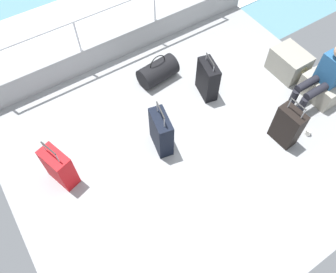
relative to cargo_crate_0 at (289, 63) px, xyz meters
The scene contains 13 objects.
ground_plane 2.15m from the cargo_crate_0, 81.93° to the right, with size 4.40×5.20×0.06m, color #939699.
gunwale_port 2.82m from the cargo_crate_0, 131.47° to the right, with size 0.06×5.20×0.45m, color #939699.
railing_port 2.88m from the cargo_crate_0, 131.47° to the right, with size 0.04×4.20×1.02m.
sea_wake 3.96m from the cargo_crate_0, 147.33° to the right, with size 12.00×12.00×0.01m.
cargo_crate_0 is the anchor object (origin of this frame).
cargo_crate_1 0.67m from the cargo_crate_0, ahead, with size 0.63×0.46×0.35m.
passenger_seated 0.75m from the cargo_crate_0, ahead, with size 0.34×0.66×1.05m.
suitcase_0 1.46m from the cargo_crate_0, 104.96° to the right, with size 0.47×0.30×0.73m.
suitcase_1 1.40m from the cargo_crate_0, 46.86° to the right, with size 0.39×0.23×0.81m.
suitcase_2 3.95m from the cargo_crate_0, 92.95° to the right, with size 0.47×0.33×0.78m.
suitcase_4 2.55m from the cargo_crate_0, 88.40° to the right, with size 0.48×0.30×0.82m.
duffel_bag 2.17m from the cargo_crate_0, 118.79° to the right, with size 0.42×0.67×0.51m.
paper_cup 1.29m from the cargo_crate_0, 29.69° to the right, with size 0.08×0.08×0.10m, color white.
Camera 1 is at (1.99, -1.77, 4.13)m, focal length 35.79 mm.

